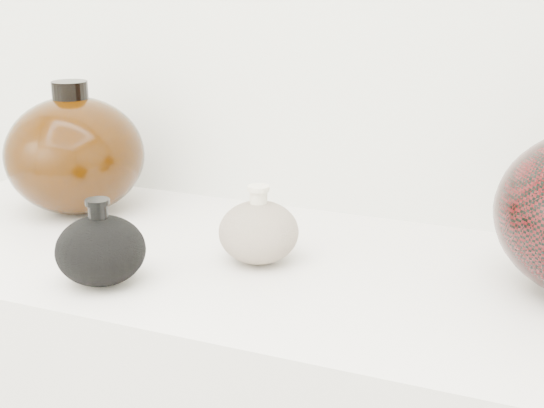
% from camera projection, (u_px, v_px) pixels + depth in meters
% --- Properties ---
extents(black_gourd_vase, '(0.15, 0.15, 0.11)m').
position_uv_depth(black_gourd_vase, '(101.00, 250.00, 0.98)').
color(black_gourd_vase, black).
rests_on(black_gourd_vase, display_counter).
extents(cream_gourd_vase, '(0.13, 0.13, 0.11)m').
position_uv_depth(cream_gourd_vase, '(259.00, 231.00, 1.05)').
color(cream_gourd_vase, '#C3B49A').
rests_on(cream_gourd_vase, display_counter).
extents(left_round_pot, '(0.24, 0.24, 0.22)m').
position_uv_depth(left_round_pot, '(75.00, 154.00, 1.26)').
color(left_round_pot, black).
rests_on(left_round_pot, display_counter).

